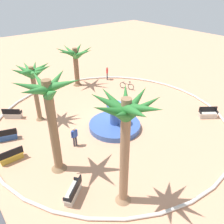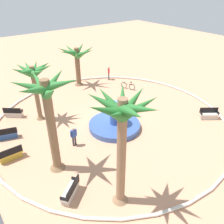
{
  "view_description": "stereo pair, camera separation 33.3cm",
  "coord_description": "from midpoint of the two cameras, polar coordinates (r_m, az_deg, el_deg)",
  "views": [
    {
      "loc": [
        -13.65,
        10.62,
        10.8
      ],
      "look_at": [
        -0.36,
        0.16,
        1.0
      ],
      "focal_mm": 37.14,
      "sensor_mm": 36.0,
      "label": 1
    },
    {
      "loc": [
        -13.85,
        10.36,
        10.8
      ],
      "look_at": [
        -0.36,
        0.16,
        1.0
      ],
      "focal_mm": 37.14,
      "sensor_mm": 36.0,
      "label": 2
    }
  ],
  "objects": [
    {
      "name": "bench_east",
      "position": [
        22.14,
        23.11,
        -0.72
      ],
      "size": [
        1.35,
        1.59,
        1.0
      ],
      "color": "beige",
      "rests_on": "ground"
    },
    {
      "name": "bicycle_red_frame",
      "position": [
        26.04,
        4.34,
        6.43
      ],
      "size": [
        1.61,
        0.75,
        0.94
      ],
      "color": "black",
      "rests_on": "ground"
    },
    {
      "name": "palm_tree_mid_plaza",
      "position": [
        13.39,
        -14.76,
        1.0
      ],
      "size": [
        3.54,
        3.5,
        6.47
      ],
      "color": "brown",
      "rests_on": "ground"
    },
    {
      "name": "palm_tree_near_fountain",
      "position": [
        26.36,
        -8.31,
        13.18
      ],
      "size": [
        4.14,
        4.22,
        4.56
      ],
      "color": "brown",
      "rests_on": "ground"
    },
    {
      "name": "palm_tree_by_curb",
      "position": [
        19.7,
        -18.34,
        8.48
      ],
      "size": [
        3.21,
        3.23,
        5.09
      ],
      "color": "brown",
      "rests_on": "ground"
    },
    {
      "name": "bench_north",
      "position": [
        22.32,
        -22.65,
        -0.37
      ],
      "size": [
        1.42,
        1.54,
        1.0
      ],
      "color": "beige",
      "rests_on": "ground"
    },
    {
      "name": "plaza_curb",
      "position": [
        20.33,
        0.22,
        -1.65
      ],
      "size": [
        19.86,
        19.86,
        0.2
      ],
      "primitive_type": "torus",
      "color": "silver",
      "rests_on": "ground"
    },
    {
      "name": "bench_southeast",
      "position": [
        19.59,
        -24.06,
        -5.14
      ],
      "size": [
        0.98,
        1.68,
        1.0
      ],
      "color": "#335BA8",
      "rests_on": "ground"
    },
    {
      "name": "person_cyclist_photo",
      "position": [
        17.1,
        -8.84,
        -5.72
      ],
      "size": [
        0.22,
        0.53,
        1.6
      ],
      "color": "#33333D",
      "rests_on": "ground"
    },
    {
      "name": "palm_tree_far_side",
      "position": [
        10.48,
        3.43,
        -3.07
      ],
      "size": [
        3.45,
        3.41,
        6.65
      ],
      "color": "#8E6B4C",
      "rests_on": "ground"
    },
    {
      "name": "bench_southwest",
      "position": [
        13.99,
        -9.42,
        -18.82
      ],
      "size": [
        1.37,
        1.57,
        1.0
      ],
      "color": "beige",
      "rests_on": "ground"
    },
    {
      "name": "trash_bin",
      "position": [
        21.71,
        1.56,
        1.42
      ],
      "size": [
        0.46,
        0.46,
        0.73
      ],
      "color": "black",
      "rests_on": "ground"
    },
    {
      "name": "ground_plane",
      "position": [
        20.39,
        0.22,
        -1.89
      ],
      "size": [
        80.0,
        80.0,
        0.0
      ],
      "primitive_type": "plane",
      "color": "tan"
    },
    {
      "name": "person_cyclist_helmet",
      "position": [
        28.36,
        -0.48,
        9.74
      ],
      "size": [
        0.46,
        0.36,
        1.67
      ],
      "color": "#33333D",
      "rests_on": "ground"
    },
    {
      "name": "bench_west",
      "position": [
        17.4,
        -23.17,
        -9.74
      ],
      "size": [
        0.51,
        1.6,
        1.0
      ],
      "color": "gold",
      "rests_on": "ground"
    },
    {
      "name": "fountain",
      "position": [
        19.13,
        1.11,
        -3.12
      ],
      "size": [
        4.22,
        4.22,
        2.24
      ],
      "color": "#38569E",
      "rests_on": "ground"
    }
  ]
}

